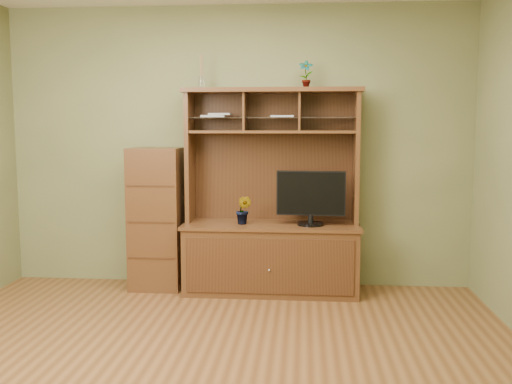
# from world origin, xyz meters

# --- Properties ---
(room) EXTENTS (4.54, 4.04, 2.74)m
(room) POSITION_xyz_m (0.00, 0.00, 1.35)
(room) COLOR brown
(room) RESTS_ON ground
(media_hutch) EXTENTS (1.66, 0.61, 1.90)m
(media_hutch) POSITION_xyz_m (0.35, 1.73, 0.52)
(media_hutch) COLOR #4C2C15
(media_hutch) RESTS_ON room
(monitor) EXTENTS (0.63, 0.24, 0.50)m
(monitor) POSITION_xyz_m (0.72, 1.65, 0.91)
(monitor) COLOR black
(monitor) RESTS_ON media_hutch
(orchid_plant) EXTENTS (0.18, 0.16, 0.27)m
(orchid_plant) POSITION_xyz_m (0.10, 1.65, 0.78)
(orchid_plant) COLOR #255B1F
(orchid_plant) RESTS_ON media_hutch
(top_plant) EXTENTS (0.14, 0.10, 0.26)m
(top_plant) POSITION_xyz_m (0.66, 1.80, 2.03)
(top_plant) COLOR #346E26
(top_plant) RESTS_ON media_hutch
(reed_diffuser) EXTENTS (0.06, 0.06, 0.31)m
(reed_diffuser) POSITION_xyz_m (-0.31, 1.80, 2.02)
(reed_diffuser) COLOR silver
(reed_diffuser) RESTS_ON media_hutch
(magazines) EXTENTS (0.88, 0.18, 0.04)m
(magazines) POSITION_xyz_m (0.03, 1.80, 1.65)
(magazines) COLOR #AEAEB3
(magazines) RESTS_ON media_hutch
(side_cabinet) EXTENTS (0.48, 0.44, 1.35)m
(side_cabinet) POSITION_xyz_m (-0.75, 1.76, 0.67)
(side_cabinet) COLOR #4C2C15
(side_cabinet) RESTS_ON room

